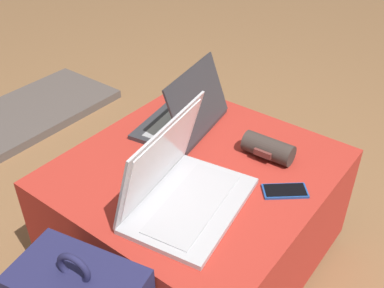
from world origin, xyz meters
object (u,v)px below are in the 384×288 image
at_px(cell_phone, 285,191).
at_px(laptop_far, 186,115).
at_px(laptop_near, 181,188).
at_px(wrist_brace, 268,148).

bearing_deg(cell_phone, laptop_far, -142.89).
distance_m(laptop_near, cell_phone, 0.31).
bearing_deg(laptop_far, laptop_near, 26.95).
bearing_deg(laptop_far, cell_phone, 68.18).
xyz_separation_m(laptop_near, wrist_brace, (0.35, -0.09, -0.02)).
relative_size(laptop_near, laptop_far, 1.15).
bearing_deg(laptop_near, wrist_brace, -23.09).
bearing_deg(laptop_near, cell_phone, -52.92).
bearing_deg(wrist_brace, laptop_far, 93.56).
bearing_deg(wrist_brace, laptop_near, 165.99).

